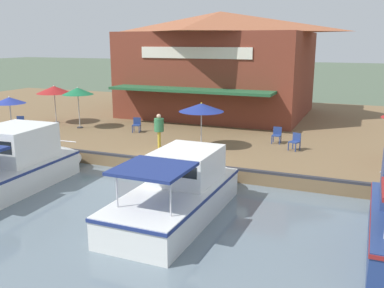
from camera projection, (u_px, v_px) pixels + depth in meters
name	position (u px, v px, depth m)	size (l,w,h in m)	color
ground_plane	(163.00, 175.00, 19.09)	(220.00, 220.00, 0.00)	#4C5B47
quay_deck	(234.00, 125.00, 28.91)	(22.00, 56.00, 0.60)	brown
quay_edge_fender	(163.00, 161.00, 19.03)	(0.20, 50.40, 0.10)	#2D2D33
waterfront_restaurant	(220.00, 63.00, 31.00)	(11.75, 12.89, 7.27)	brown
patio_umbrella_back_row	(201.00, 107.00, 21.11)	(2.24, 2.24, 2.28)	#B7B7B7
patio_umbrella_mid_patio_right	(54.00, 90.00, 27.55)	(2.25, 2.25, 2.45)	#B7B7B7
patio_umbrella_mid_patio_left	(78.00, 91.00, 25.90)	(1.89, 1.89, 2.53)	#B7B7B7
patio_umbrella_by_entrance	(9.00, 100.00, 23.80)	(1.77, 1.77, 2.23)	#B7B7B7
cafe_chair_far_corner_seat	(295.00, 141.00, 20.93)	(0.57, 0.57, 0.85)	navy
cafe_chair_facing_river	(20.00, 123.00, 25.60)	(0.58, 0.58, 0.85)	navy
cafe_chair_mid_patio	(137.00, 124.00, 25.12)	(0.55, 0.55, 0.85)	navy
cafe_chair_back_row_seat	(277.00, 134.00, 22.38)	(0.44, 0.44, 0.85)	navy
person_at_quay_edge	(159.00, 127.00, 21.34)	(0.48, 0.48, 1.71)	gold
motorboat_mid_row	(12.00, 166.00, 17.25)	(7.92, 3.20, 2.41)	silver
motorboat_fourth_along	(184.00, 189.00, 14.77)	(7.21, 2.59, 2.16)	white
tree_behind_restaurant	(198.00, 53.00, 33.83)	(3.53, 3.36, 6.06)	brown
tree_upstream_bank	(160.00, 50.00, 35.50)	(3.71, 3.53, 6.38)	brown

